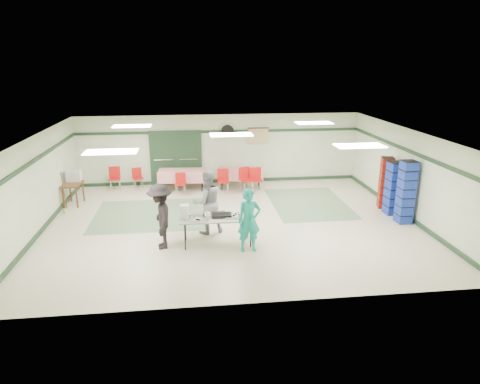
{
  "coord_description": "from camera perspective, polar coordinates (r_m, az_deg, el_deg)",
  "views": [
    {
      "loc": [
        -1.18,
        -12.02,
        4.73
      ],
      "look_at": [
        0.22,
        -0.3,
        1.06
      ],
      "focal_mm": 32.0,
      "sensor_mm": 36.0,
      "label": 1
    }
  ],
  "objects": [
    {
      "name": "chair_loose_b",
      "position": [
        16.72,
        -16.36,
        2.07
      ],
      "size": [
        0.45,
        0.45,
        0.88
      ],
      "rotation": [
        0.0,
        0.0,
        0.11
      ],
      "color": "red",
      "rests_on": "floor"
    },
    {
      "name": "baking_pan",
      "position": [
        11.28,
        -2.49,
        -3.11
      ],
      "size": [
        0.52,
        0.33,
        0.08
      ],
      "primitive_type": "cube",
      "rotation": [
        0.0,
        0.0,
        -0.01
      ],
      "color": "black",
      "rests_on": "serving_table"
    },
    {
      "name": "foam_box_stack",
      "position": [
        11.2,
        -7.4,
        -2.62
      ],
      "size": [
        0.23,
        0.21,
        0.37
      ],
      "primitive_type": "cube",
      "rotation": [
        0.0,
        0.0,
        -0.01
      ],
      "color": "white",
      "rests_on": "serving_table"
    },
    {
      "name": "trim_back",
      "position": [
        16.75,
        -2.69,
        8.07
      ],
      "size": [
        11.0,
        0.06,
        0.1
      ],
      "primitive_type": "cube",
      "color": "#1E3721",
      "rests_on": "wall_back"
    },
    {
      "name": "sheet_tray_right",
      "position": [
        11.31,
        -0.66,
        -3.2
      ],
      "size": [
        0.59,
        0.45,
        0.02
      ],
      "primitive_type": "cube",
      "rotation": [
        0.0,
        0.0,
        -0.01
      ],
      "color": "silver",
      "rests_on": "serving_table"
    },
    {
      "name": "wall_right",
      "position": [
        14.16,
        21.61,
        2.24
      ],
      "size": [
        0.0,
        9.0,
        9.0
      ],
      "primitive_type": "plane",
      "rotation": [
        1.57,
        0.0,
        -1.57
      ],
      "color": "silver",
      "rests_on": "floor"
    },
    {
      "name": "sheet_tray_left",
      "position": [
        11.17,
        -5.8,
        -3.55
      ],
      "size": [
        0.61,
        0.46,
        0.02
      ],
      "primitive_type": "cube",
      "rotation": [
        0.0,
        0.0,
        -0.01
      ],
      "color": "silver",
      "rests_on": "serving_table"
    },
    {
      "name": "chair_b",
      "position": [
        15.7,
        -2.27,
        1.83
      ],
      "size": [
        0.43,
        0.43,
        0.89
      ],
      "rotation": [
        0.0,
        0.0,
        -0.05
      ],
      "color": "red",
      "rests_on": "floor"
    },
    {
      "name": "crate_stack_blue_a",
      "position": [
        13.6,
        21.26,
        -0.03
      ],
      "size": [
        0.42,
        0.42,
        1.91
      ],
      "primitive_type": "cube",
      "rotation": [
        0.0,
        0.0,
        0.01
      ],
      "color": "#1A2DA0",
      "rests_on": "floor"
    },
    {
      "name": "baseboard_left",
      "position": [
        13.59,
        -24.8,
        -4.48
      ],
      "size": [
        0.06,
        9.0,
        0.12
      ],
      "primitive_type": "cube",
      "rotation": [
        0.0,
        0.0,
        1.57
      ],
      "color": "#1E3721",
      "rests_on": "floor"
    },
    {
      "name": "volunteer_grey",
      "position": [
        11.99,
        -4.39,
        -1.35
      ],
      "size": [
        1.04,
        0.91,
        1.82
      ],
      "primitive_type": "imported",
      "rotation": [
        0.0,
        0.0,
        3.43
      ],
      "color": "gray",
      "rests_on": "floor"
    },
    {
      "name": "broom",
      "position": [
        14.76,
        -22.44,
        0.06
      ],
      "size": [
        0.03,
        0.22,
        1.32
      ],
      "primitive_type": "cylinder",
      "rotation": [
        0.14,
        0.0,
        0.02
      ],
      "color": "brown",
      "rests_on": "floor"
    },
    {
      "name": "office_printer",
      "position": [
        15.69,
        -21.24,
        2.07
      ],
      "size": [
        0.46,
        0.41,
        0.37
      ],
      "primitive_type": "cube",
      "rotation": [
        0.0,
        0.0,
        -0.01
      ],
      "color": "beige",
      "rests_on": "printer_table"
    },
    {
      "name": "green_patch_a",
      "position": [
        13.91,
        -11.84,
        -2.95
      ],
      "size": [
        3.5,
        3.0,
        0.01
      ],
      "primitive_type": "cube",
      "color": "#62825F",
      "rests_on": "floor"
    },
    {
      "name": "dining_table_b",
      "position": [
        16.19,
        -7.69,
        2.25
      ],
      "size": [
        1.82,
        0.92,
        0.77
      ],
      "rotation": [
        0.0,
        0.0,
        -0.08
      ],
      "color": "red",
      "rests_on": "floor"
    },
    {
      "name": "trim_left",
      "position": [
        13.04,
        -25.89,
        3.68
      ],
      "size": [
        0.06,
        9.0,
        0.1
      ],
      "primitive_type": "cube",
      "rotation": [
        0.0,
        0.0,
        1.57
      ],
      "color": "#1E3721",
      "rests_on": "wall_back"
    },
    {
      "name": "chair_c",
      "position": [
        15.83,
        2.13,
        1.98
      ],
      "size": [
        0.42,
        0.42,
        0.9
      ],
      "rotation": [
        0.0,
        0.0,
        0.01
      ],
      "color": "red",
      "rests_on": "floor"
    },
    {
      "name": "ceiling",
      "position": [
        12.25,
        -1.19,
        7.74
      ],
      "size": [
        11.0,
        11.0,
        0.0
      ],
      "primitive_type": "plane",
      "rotation": [
        3.14,
        0.0,
        0.0
      ],
      "color": "white",
      "rests_on": "wall_back"
    },
    {
      "name": "double_door_left",
      "position": [
        16.9,
        -10.12,
        4.44
      ],
      "size": [
        0.9,
        0.06,
        2.1
      ],
      "primitive_type": "cube",
      "color": "gray",
      "rests_on": "floor"
    },
    {
      "name": "trim_right",
      "position": [
        13.99,
        21.82,
        5.01
      ],
      "size": [
        0.06,
        9.0,
        0.1
      ],
      "primitive_type": "cube",
      "rotation": [
        0.0,
        0.0,
        1.57
      ],
      "color": "#1E3721",
      "rests_on": "wall_back"
    },
    {
      "name": "wall_back",
      "position": [
        16.9,
        -2.67,
        5.74
      ],
      "size": [
        11.0,
        0.0,
        11.0
      ],
      "primitive_type": "plane",
      "rotation": [
        1.57,
        0.0,
        0.0
      ],
      "color": "silver",
      "rests_on": "floor"
    },
    {
      "name": "scroll_banner",
      "position": [
        16.92,
        2.44,
        7.48
      ],
      "size": [
        0.8,
        0.02,
        0.6
      ],
      "primitive_type": "cube",
      "color": "#CBB47F",
      "rests_on": "wall_back"
    },
    {
      "name": "chair_d",
      "position": [
        15.66,
        -7.94,
        1.4
      ],
      "size": [
        0.41,
        0.41,
        0.8
      ],
      "rotation": [
        0.0,
        0.0,
        -0.11
      ],
      "color": "red",
      "rests_on": "floor"
    },
    {
      "name": "floor",
      "position": [
        12.97,
        -1.11,
        -4.1
      ],
      "size": [
        11.0,
        11.0,
        0.0
      ],
      "primitive_type": "plane",
      "color": "#BFB69A",
      "rests_on": "ground"
    },
    {
      "name": "door_frame",
      "position": [
        16.85,
        -8.53,
        4.49
      ],
      "size": [
        2.0,
        0.03,
        2.15
      ],
      "primitive_type": "cube",
      "color": "#1E3721",
      "rests_on": "floor"
    },
    {
      "name": "volunteer_dark",
      "position": [
        11.2,
        -10.57,
        -3.23
      ],
      "size": [
        0.77,
        1.19,
        1.73
      ],
      "primitive_type": "imported",
      "rotation": [
        0.0,
        0.0,
        -1.45
      ],
      "color": "black",
      "rests_on": "floor"
    },
    {
      "name": "baseboard_back",
      "position": [
        17.18,
        -2.6,
        1.5
      ],
      "size": [
        11.0,
        0.06,
        0.12
      ],
      "primitive_type": "cube",
      "color": "#1E3721",
      "rests_on": "floor"
    },
    {
      "name": "dining_table_a",
      "position": [
        16.3,
        0.07,
        2.51
      ],
      "size": [
        1.77,
        0.95,
        0.77
      ],
      "rotation": [
        0.0,
        0.0,
        -0.12
      ],
      "color": "red",
      "rests_on": "floor"
    },
    {
      "name": "chair_loose_a",
      "position": [
        16.77,
        -13.52,
        2.1
      ],
      "size": [
        0.46,
        0.46,
        0.78
      ],
      "rotation": [
        0.0,
        0.0,
        0.34
      ],
      "color": "red",
      "rests_on": "floor"
    },
    {
      "name": "crate_stack_red",
      "position": [
        14.79,
        18.83,
        1.16
      ],
      "size": [
        0.45,
        0.45,
        1.71
      ],
      "primitive_type": "cube",
      "rotation": [
        0.0,
        0.0,
        -0.23
      ],
      "color": "maroon",
      "rests_on": "floor"
    },
    {
      "name": "wall_left",
      "position": [
        13.21,
        -25.62,
        0.73
      ],
      "size": [
        0.0,
        9.0,
        9.0
      ],
      "primitive_type": "plane",
      "rotation": [
        1.57,
        0.0,
        1.57
      ],
      "color": "silver",
      "rests_on": "floor"
    },
    {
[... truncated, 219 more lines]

